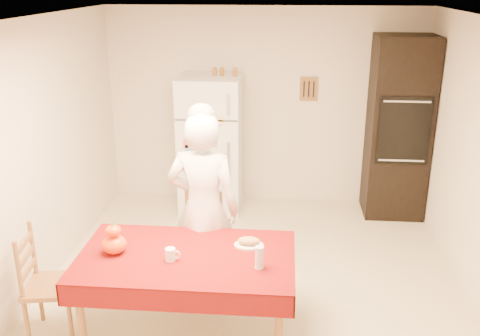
# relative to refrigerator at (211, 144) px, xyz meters

# --- Properties ---
(floor) EXTENTS (4.50, 4.50, 0.00)m
(floor) POSITION_rel_refrigerator_xyz_m (0.65, -1.88, -0.85)
(floor) COLOR #C3B58D
(floor) RESTS_ON ground
(room_shell) EXTENTS (4.02, 4.52, 2.51)m
(room_shell) POSITION_rel_refrigerator_xyz_m (0.65, -1.88, 0.77)
(room_shell) COLOR beige
(room_shell) RESTS_ON ground
(refrigerator) EXTENTS (0.75, 0.74, 1.70)m
(refrigerator) POSITION_rel_refrigerator_xyz_m (0.00, 0.00, 0.00)
(refrigerator) COLOR white
(refrigerator) RESTS_ON floor
(oven_cabinet) EXTENTS (0.70, 0.62, 2.20)m
(oven_cabinet) POSITION_rel_refrigerator_xyz_m (2.28, 0.05, 0.25)
(oven_cabinet) COLOR black
(oven_cabinet) RESTS_ON floor
(dining_table) EXTENTS (1.70, 1.00, 0.76)m
(dining_table) POSITION_rel_refrigerator_xyz_m (0.17, -2.66, -0.16)
(dining_table) COLOR brown
(dining_table) RESTS_ON floor
(chair_far) EXTENTS (0.53, 0.51, 0.95)m
(chair_far) POSITION_rel_refrigerator_xyz_m (0.13, -1.82, -0.34)
(chair_far) COLOR brown
(chair_far) RESTS_ON floor
(chair_left) EXTENTS (0.46, 0.47, 0.95)m
(chair_left) POSITION_rel_refrigerator_xyz_m (-1.00, -2.71, -0.34)
(chair_left) COLOR brown
(chair_left) RESTS_ON floor
(seated_woman) EXTENTS (0.70, 0.51, 1.79)m
(seated_woman) POSITION_rel_refrigerator_xyz_m (0.22, -2.07, 0.04)
(seated_woman) COLOR silver
(seated_woman) RESTS_ON floor
(coffee_mug) EXTENTS (0.08, 0.08, 0.10)m
(coffee_mug) POSITION_rel_refrigerator_xyz_m (0.07, -2.74, -0.04)
(coffee_mug) COLOR white
(coffee_mug) RESTS_ON dining_table
(pumpkin_lower) EXTENTS (0.20, 0.20, 0.15)m
(pumpkin_lower) POSITION_rel_refrigerator_xyz_m (-0.40, -2.66, -0.01)
(pumpkin_lower) COLOR #E95E05
(pumpkin_lower) RESTS_ON dining_table
(pumpkin_upper) EXTENTS (0.12, 0.12, 0.09)m
(pumpkin_upper) POSITION_rel_refrigerator_xyz_m (-0.40, -2.66, 0.10)
(pumpkin_upper) COLOR red
(pumpkin_upper) RESTS_ON pumpkin_lower
(wine_glass) EXTENTS (0.07, 0.07, 0.18)m
(wine_glass) POSITION_rel_refrigerator_xyz_m (0.75, -2.80, -0.00)
(wine_glass) COLOR silver
(wine_glass) RESTS_ON dining_table
(bread_plate) EXTENTS (0.24, 0.24, 0.02)m
(bread_plate) POSITION_rel_refrigerator_xyz_m (0.65, -2.47, -0.08)
(bread_plate) COLOR white
(bread_plate) RESTS_ON dining_table
(bread_loaf) EXTENTS (0.18, 0.10, 0.06)m
(bread_loaf) POSITION_rel_refrigerator_xyz_m (0.65, -2.47, -0.04)
(bread_loaf) COLOR tan
(bread_loaf) RESTS_ON bread_plate
(spice_jar_left) EXTENTS (0.05, 0.05, 0.10)m
(spice_jar_left) POSITION_rel_refrigerator_xyz_m (0.06, 0.05, 0.90)
(spice_jar_left) COLOR #98541B
(spice_jar_left) RESTS_ON refrigerator
(spice_jar_mid) EXTENTS (0.05, 0.05, 0.10)m
(spice_jar_mid) POSITION_rel_refrigerator_xyz_m (0.15, 0.05, 0.90)
(spice_jar_mid) COLOR brown
(spice_jar_mid) RESTS_ON refrigerator
(spice_jar_right) EXTENTS (0.05, 0.05, 0.10)m
(spice_jar_right) POSITION_rel_refrigerator_xyz_m (0.30, 0.05, 0.90)
(spice_jar_right) COLOR #91551A
(spice_jar_right) RESTS_ON refrigerator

